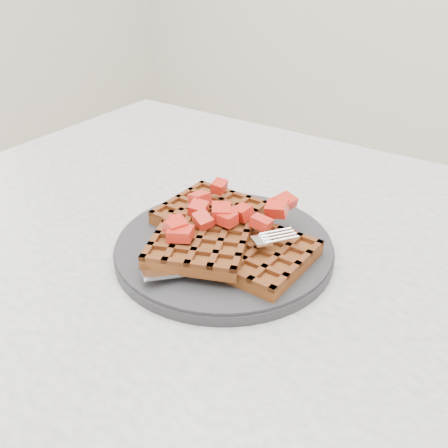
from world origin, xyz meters
name	(u,v)px	position (x,y,z in m)	size (l,w,h in m)	color
table	(305,356)	(0.00, 0.00, 0.64)	(1.20, 0.80, 0.75)	silver
plate	(224,248)	(-0.11, -0.01, 0.76)	(0.25, 0.25, 0.02)	#242427
waffles	(222,235)	(-0.11, -0.01, 0.78)	(0.20, 0.20, 0.03)	brown
strawberry_pile	(224,213)	(-0.11, -0.01, 0.80)	(0.15, 0.15, 0.02)	#A8140D
fork	(233,261)	(-0.07, -0.05, 0.77)	(0.02, 0.18, 0.02)	silver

